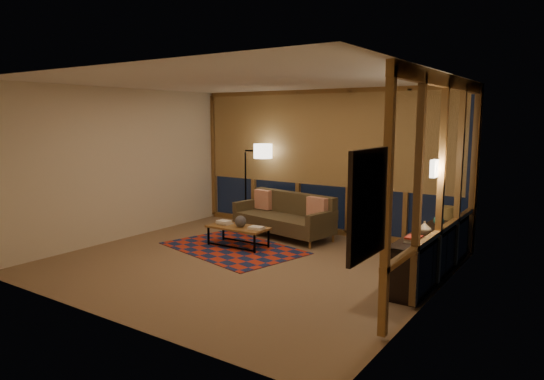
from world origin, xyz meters
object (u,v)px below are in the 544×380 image
Objects in this scene: floor_lamp at (246,185)px; bookshelf at (432,252)px; coffee_table at (238,237)px; sofa at (283,216)px.

bookshelf is at bearing -24.92° from floor_lamp.
coffee_table is at bearing -67.85° from floor_lamp.
floor_lamp is 0.64× the size of bookshelf.
sofa reaches higher than bookshelf.
sofa is at bearing -27.33° from floor_lamp.
sofa is 0.74× the size of bookshelf.
sofa is at bearing 75.81° from coffee_table.
floor_lamp is at bearing 173.12° from sofa.
floor_lamp is at bearing 165.45° from bookshelf.
floor_lamp reaches higher than sofa.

